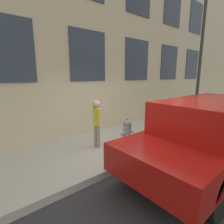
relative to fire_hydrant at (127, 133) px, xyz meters
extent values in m
plane|color=#2D2D30|center=(-0.64, 0.02, -0.60)|extent=(80.00, 80.00, 0.00)
cube|color=#B2ADA3|center=(0.65, 0.02, -0.51)|extent=(2.59, 60.00, 0.17)
cube|color=#2D3847|center=(1.93, -7.39, 2.29)|extent=(0.03, 1.41, 1.69)
cube|color=#2D3847|center=(1.93, -4.92, 2.29)|extent=(0.03, 1.41, 1.69)
cube|color=#2D3847|center=(1.93, -2.45, 2.29)|extent=(0.03, 1.41, 1.69)
cube|color=#2D3847|center=(1.93, 0.02, 2.29)|extent=(0.03, 1.41, 1.69)
cube|color=#2D3847|center=(1.93, 2.48, 2.29)|extent=(0.03, 1.41, 1.69)
cube|color=#2D3847|center=(1.93, -7.39, 4.92)|extent=(0.03, 1.41, 1.69)
cube|color=#2D3847|center=(1.93, -4.92, 4.92)|extent=(0.03, 1.41, 1.69)
cylinder|color=gray|center=(0.00, 0.00, -0.41)|extent=(0.31, 0.31, 0.04)
cylinder|color=gray|center=(0.00, 0.00, -0.07)|extent=(0.23, 0.23, 0.72)
sphere|color=slate|center=(0.00, 0.00, 0.29)|extent=(0.24, 0.24, 0.24)
cylinder|color=black|center=(0.00, 0.00, 0.36)|extent=(0.08, 0.08, 0.10)
cylinder|color=gray|center=(0.00, -0.16, 0.02)|extent=(0.09, 0.10, 0.09)
cylinder|color=gray|center=(0.00, 0.16, 0.02)|extent=(0.09, 0.10, 0.09)
cylinder|color=#998466|center=(0.50, 0.66, -0.10)|extent=(0.10, 0.10, 0.67)
cylinder|color=#998466|center=(0.64, 0.66, -0.10)|extent=(0.10, 0.10, 0.67)
cube|color=yellow|center=(0.57, 0.66, 0.49)|extent=(0.18, 0.13, 0.50)
cylinder|color=yellow|center=(0.44, 0.66, 0.50)|extent=(0.08, 0.08, 0.48)
cylinder|color=yellow|center=(0.70, 0.66, 0.50)|extent=(0.08, 0.08, 0.48)
sphere|color=tan|center=(0.57, 0.66, 0.85)|extent=(0.22, 0.22, 0.22)
cylinder|color=black|center=(-2.60, 0.59, -0.18)|extent=(0.24, 0.84, 0.84)
cylinder|color=black|center=(-1.01, 0.59, -0.18)|extent=(0.24, 0.84, 0.84)
cylinder|color=black|center=(-1.01, -2.46, -0.18)|extent=(0.24, 0.84, 0.84)
cube|color=#A5140F|center=(-1.80, -0.94, 0.10)|extent=(1.82, 4.91, 0.55)
cube|color=#A5140F|center=(-1.80, -1.06, 0.73)|extent=(1.60, 3.04, 0.70)
cube|color=#1E232D|center=(-1.80, -1.06, 0.73)|extent=(1.61, 2.80, 0.45)
cylinder|color=#2D332D|center=(0.03, -4.23, -0.37)|extent=(0.26, 0.26, 0.12)
cylinder|color=#2D332D|center=(0.03, -4.23, 2.71)|extent=(0.12, 0.12, 6.29)
camera|label=1|loc=(-3.40, 3.40, 1.62)|focal=28.00mm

